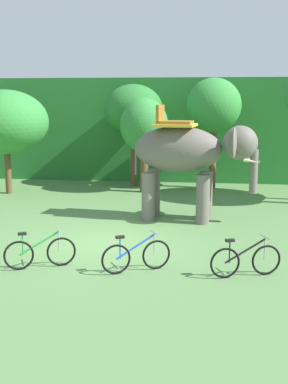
% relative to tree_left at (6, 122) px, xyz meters
% --- Properties ---
extents(ground_plane, '(80.00, 80.00, 0.00)m').
position_rel_tree_left_xyz_m(ground_plane, '(5.63, -6.92, -3.01)').
color(ground_plane, '#567F47').
extents(foliage_hedge, '(36.00, 6.00, 4.94)m').
position_rel_tree_left_xyz_m(foliage_hedge, '(5.63, 6.75, -0.54)').
color(foliage_hedge, '#28702D').
rests_on(foliage_hedge, ground).
extents(tree_left, '(3.54, 3.54, 4.34)m').
position_rel_tree_left_xyz_m(tree_left, '(0.00, 0.00, 0.00)').
color(tree_left, brown).
rests_on(tree_left, ground).
extents(tree_center, '(2.64, 2.64, 4.61)m').
position_rel_tree_left_xyz_m(tree_center, '(4.98, 2.58, 0.46)').
color(tree_center, brown).
rests_on(tree_center, ground).
extents(tree_right, '(2.04, 2.04, 4.01)m').
position_rel_tree_left_xyz_m(tree_right, '(5.67, 1.03, -0.19)').
color(tree_right, brown).
rests_on(tree_right, ground).
extents(tree_far_right, '(2.40, 2.40, 4.87)m').
position_rel_tree_left_xyz_m(tree_far_right, '(8.57, 2.37, 0.63)').
color(tree_far_right, brown).
rests_on(tree_far_right, ground).
extents(elephant, '(4.22, 2.12, 3.78)m').
position_rel_tree_left_xyz_m(elephant, '(7.74, -3.83, -0.81)').
color(elephant, '#665E56').
rests_on(elephant, ground).
extents(bike_green, '(1.57, 0.81, 0.92)m').
position_rel_tree_left_xyz_m(bike_green, '(4.47, -9.15, -2.62)').
color(bike_green, black).
rests_on(bike_green, ground).
extents(bike_blue, '(1.53, 0.88, 0.92)m').
position_rel_tree_left_xyz_m(bike_blue, '(6.79, -9.13, -2.62)').
color(bike_blue, black).
rests_on(bike_blue, ground).
extents(bike_black, '(1.62, 0.72, 0.92)m').
position_rel_tree_left_xyz_m(bike_black, '(9.29, -9.14, -2.62)').
color(bike_black, black).
rests_on(bike_black, ground).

